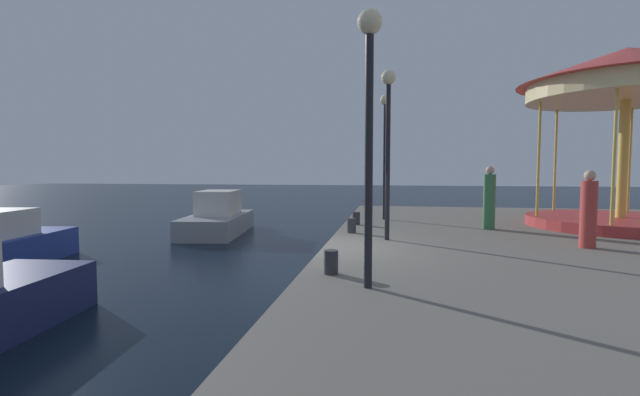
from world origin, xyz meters
name	(u,v)px	position (x,y,z in m)	size (l,w,h in m)	color
ground_plane	(324,280)	(0.00, 0.00, 0.00)	(120.00, 120.00, 0.00)	black
quay_dock	(633,274)	(6.42, 0.00, 0.40)	(12.84, 22.35, 0.80)	slate
motorboat_grey	(218,218)	(-5.31, 6.59, 0.62)	(2.56, 4.89, 1.70)	gray
carousel	(626,94)	(8.34, 4.63, 4.79)	(6.03, 6.03, 5.34)	#B23333
lamp_post_near_edge	(369,98)	(1.19, -3.35, 3.58)	(0.36, 0.36, 4.03)	black
lamp_post_mid_promenade	(388,124)	(1.41, 1.12, 3.66)	(0.36, 0.36, 4.16)	black
lamp_post_far_end	(385,135)	(1.27, 5.59, 3.75)	(0.36, 0.36, 4.32)	black
bollard_south	(352,226)	(0.43, 2.17, 1.00)	(0.24, 0.24, 0.40)	#2D2D33
bollard_center	(331,262)	(0.53, -2.60, 1.00)	(0.24, 0.24, 0.40)	#2D2D33
bollard_north	(356,218)	(0.42, 3.97, 1.00)	(0.24, 0.24, 0.40)	#2D2D33
person_near_carousel	(588,212)	(5.84, 0.74, 1.61)	(0.34, 0.34, 1.73)	#B23833
person_far_corner	(489,199)	(4.34, 3.63, 1.67)	(0.34, 0.34, 1.85)	#387247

